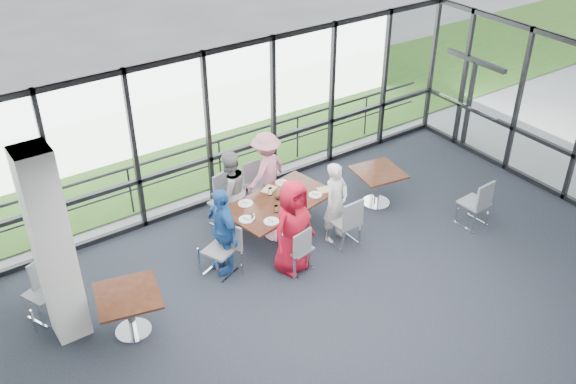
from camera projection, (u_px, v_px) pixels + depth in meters
floor at (375, 350)px, 9.64m from camera, size 12.00×10.00×0.02m
ceiling at (393, 165)px, 7.93m from camera, size 12.00×10.00×0.04m
curtain_wall_back at (208, 131)px, 12.27m from camera, size 12.00×0.10×3.20m
exit_door at (469, 106)px, 14.57m from camera, size 0.12×1.60×2.10m
structural_column at (53, 248)px, 9.14m from camera, size 0.50×0.50×3.20m
apron at (120, 116)px, 16.61m from camera, size 80.00×70.00×0.02m
grass_strip at (152, 144)px, 15.20m from camera, size 80.00×5.00×0.01m
guard_rail at (198, 168)px, 13.27m from camera, size 12.00×0.06×0.06m
main_table at (279, 206)px, 11.81m from camera, size 2.20×1.48×0.75m
side_table_left at (128, 300)px, 9.62m from camera, size 1.12×1.12×0.75m
side_table_right at (378, 176)px, 12.72m from camera, size 1.02×1.02×0.75m
diner_near_left at (293, 227)px, 10.82m from camera, size 0.95×0.72×1.76m
diner_near_right at (336, 202)px, 11.64m from camera, size 0.66×0.55×1.57m
diner_far_left at (230, 191)px, 11.93m from camera, size 0.83×0.57×1.60m
diner_far_right at (266, 170)px, 12.59m from camera, size 1.16×0.85×1.61m
diner_end at (222, 230)px, 10.86m from camera, size 0.54×0.97×1.63m
chair_main_nl at (297, 248)px, 11.03m from camera, size 0.51×0.51×0.89m
chair_main_nr at (345, 221)px, 11.65m from camera, size 0.48×0.48×0.97m
chair_main_fl at (225, 202)px, 12.19m from camera, size 0.61×0.61×0.99m
chair_main_fr at (257, 185)px, 12.82m from camera, size 0.42×0.42×0.86m
chair_main_end at (219, 250)px, 10.93m from camera, size 0.62×0.62×0.96m
chair_spare_lb at (43, 293)px, 10.01m from camera, size 0.61×0.61×0.95m
chair_spare_r at (474, 203)px, 12.16m from camera, size 0.51×0.51×0.99m
plate_nl at (271, 221)px, 11.18m from camera, size 0.28×0.28×0.01m
plate_nr at (315, 195)px, 11.91m from camera, size 0.25×0.25×0.01m
plate_fl at (246, 203)px, 11.66m from camera, size 0.28×0.28×0.01m
plate_fr at (282, 183)px, 12.28m from camera, size 0.24×0.24×0.01m
plate_end at (246, 219)px, 11.23m from camera, size 0.27×0.27×0.01m
tumbler_a at (276, 209)px, 11.39m from camera, size 0.07×0.07×0.14m
tumbler_b at (295, 195)px, 11.79m from camera, size 0.06×0.06×0.13m
tumbler_c at (270, 191)px, 11.88m from camera, size 0.07×0.07×0.15m
tumbler_d at (253, 217)px, 11.18m from camera, size 0.07×0.07×0.14m
menu_a at (294, 215)px, 11.36m from camera, size 0.29×0.20×0.00m
menu_b at (326, 189)px, 12.09m from camera, size 0.37×0.30×0.00m
menu_c at (269, 189)px, 12.09m from camera, size 0.37×0.33×0.00m
condiment_caddy at (279, 198)px, 11.79m from camera, size 0.10×0.07×0.04m
ketchup_bottle at (281, 196)px, 11.73m from camera, size 0.06×0.06×0.18m
green_bottle at (281, 194)px, 11.77m from camera, size 0.05×0.05×0.20m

